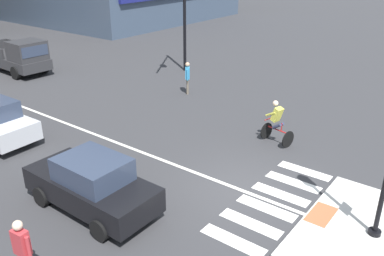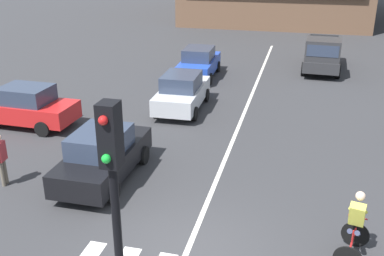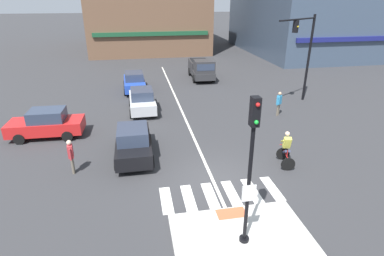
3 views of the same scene
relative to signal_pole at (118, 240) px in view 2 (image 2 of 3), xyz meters
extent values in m
plane|color=#333335|center=(0.00, 3.92, -3.12)|extent=(300.00, 300.00, 0.00)
cube|color=black|center=(0.00, 0.01, 1.55)|extent=(0.24, 0.28, 0.84)
sphere|color=red|center=(0.00, -0.15, 1.80)|extent=(0.12, 0.12, 0.12)
sphere|color=green|center=(0.00, -0.15, 1.30)|extent=(0.12, 0.12, 0.12)
cube|color=silver|center=(-0.07, 13.92, -3.12)|extent=(0.14, 28.00, 0.01)
cube|color=#2347B7|center=(-3.28, 18.81, -2.47)|extent=(1.81, 4.15, 0.70)
cube|color=#2D384C|center=(-3.28, 18.66, -1.80)|extent=(1.53, 1.94, 0.64)
cylinder|color=black|center=(-4.15, 20.06, -2.82)|extent=(0.20, 0.60, 0.60)
cylinder|color=black|center=(-2.48, 20.10, -2.82)|extent=(0.20, 0.60, 0.60)
cylinder|color=black|center=(-4.08, 17.52, -2.82)|extent=(0.20, 0.60, 0.60)
cylinder|color=black|center=(-2.41, 17.56, -2.82)|extent=(0.20, 0.60, 0.60)
cube|color=red|center=(-8.40, 10.19, -2.47)|extent=(4.15, 1.81, 0.70)
cube|color=#2D384C|center=(-8.25, 10.18, -1.80)|extent=(1.94, 1.53, 0.64)
cylinder|color=black|center=(-9.65, 11.06, -2.82)|extent=(0.60, 0.20, 0.60)
cylinder|color=black|center=(-7.15, 9.32, -2.82)|extent=(0.60, 0.20, 0.60)
cylinder|color=black|center=(-7.11, 10.99, -2.82)|extent=(0.60, 0.20, 0.60)
cube|color=silver|center=(-2.81, 13.58, -2.47)|extent=(1.79, 4.14, 0.70)
cube|color=#2D384C|center=(-2.81, 13.43, -1.80)|extent=(1.52, 1.93, 0.64)
cylinder|color=black|center=(-3.67, 14.83, -2.82)|extent=(0.19, 0.60, 0.60)
cylinder|color=black|center=(-2.00, 14.87, -2.82)|extent=(0.19, 0.60, 0.60)
cylinder|color=black|center=(-3.61, 12.29, -2.82)|extent=(0.19, 0.60, 0.60)
cylinder|color=black|center=(-1.95, 12.33, -2.82)|extent=(0.19, 0.60, 0.60)
cube|color=black|center=(-3.48, 6.84, -2.47)|extent=(1.71, 4.10, 0.70)
cube|color=#2D384C|center=(-3.48, 6.69, -1.80)|extent=(1.48, 1.90, 0.64)
cylinder|color=black|center=(-4.31, 8.11, -2.82)|extent=(0.18, 0.60, 0.60)
cylinder|color=black|center=(-2.64, 8.11, -2.82)|extent=(0.18, 0.60, 0.60)
cylinder|color=black|center=(-4.31, 5.57, -2.82)|extent=(0.18, 0.60, 0.60)
cylinder|color=black|center=(-2.65, 5.57, -2.82)|extent=(0.18, 0.60, 0.60)
cube|color=#2D2D30|center=(3.23, 22.01, -2.44)|extent=(2.09, 5.17, 0.60)
cube|color=#2D2D30|center=(3.17, 20.41, -1.59)|extent=(1.86, 1.76, 1.10)
cube|color=#2D384C|center=(3.14, 19.58, -1.51)|extent=(1.62, 0.14, 0.60)
cube|color=#2D2D30|center=(4.16, 23.00, -1.84)|extent=(0.22, 2.81, 0.60)
cube|color=#2D2D30|center=(2.38, 23.06, -1.84)|extent=(0.22, 2.81, 0.60)
cube|color=#2D2D30|center=(3.32, 24.51, -1.84)|extent=(1.80, 0.17, 0.60)
cylinder|color=black|center=(4.08, 20.40, -2.74)|extent=(0.27, 0.77, 0.76)
cylinder|color=black|center=(2.26, 20.47, -2.74)|extent=(0.27, 0.77, 0.76)
cylinder|color=black|center=(4.19, 23.38, -2.74)|extent=(0.27, 0.77, 0.76)
cylinder|color=black|center=(2.37, 23.45, -2.74)|extent=(0.27, 0.77, 0.76)
cylinder|color=black|center=(3.81, 5.12, -2.79)|extent=(0.65, 0.18, 0.66)
cylinder|color=#B21E1E|center=(3.69, 4.61, -2.57)|extent=(0.25, 0.88, 0.05)
cylinder|color=#B21E1E|center=(3.65, 4.44, -2.39)|extent=(0.04, 0.04, 0.30)
cylinder|color=#B21E1E|center=(3.80, 5.08, -2.27)|extent=(0.44, 0.13, 0.04)
cylinder|color=#2D334C|center=(3.61, 4.61, -2.39)|extent=(0.20, 0.41, 0.33)
cylinder|color=#2D334C|center=(3.77, 4.58, -2.39)|extent=(0.20, 0.41, 0.33)
cube|color=#DBD64C|center=(3.71, 4.69, -1.96)|extent=(0.42, 0.45, 0.60)
sphere|color=beige|center=(3.74, 4.81, -1.55)|extent=(0.22, 0.22, 0.22)
cylinder|color=#DBD64C|center=(3.59, 4.90, -1.96)|extent=(0.18, 0.46, 0.31)
cylinder|color=#DBD64C|center=(3.91, 4.83, -1.96)|extent=(0.18, 0.46, 0.31)
cylinder|color=#6B6051|center=(-6.25, 5.63, -2.71)|extent=(0.12, 0.12, 0.82)
cylinder|color=#6B6051|center=(-6.27, 5.79, -2.71)|extent=(0.12, 0.12, 0.82)
cube|color=#B73338|center=(-6.26, 5.71, -2.00)|extent=(0.26, 0.38, 0.60)
cylinder|color=#B73338|center=(-6.29, 5.94, -2.05)|extent=(0.09, 0.09, 0.56)
camera|label=1|loc=(-9.55, -1.41, 3.69)|focal=37.91mm
camera|label=2|loc=(2.21, -4.69, 3.73)|focal=42.46mm
camera|label=3|loc=(-3.12, -7.43, 4.46)|focal=28.89mm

